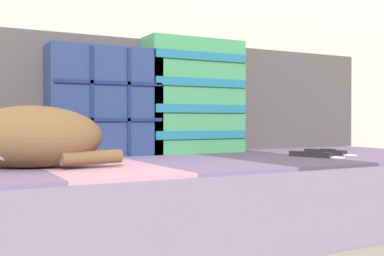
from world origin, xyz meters
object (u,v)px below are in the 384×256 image
object	(u,v)px
throw_pillow_quilted	(105,102)
sleeping_cat	(24,138)
throw_pillow_striped	(194,96)
game_remote_far	(313,155)
game_remote_near	(327,152)
couch	(218,214)

from	to	relation	value
throw_pillow_quilted	sleeping_cat	distance (m)	0.47
throw_pillow_quilted	throw_pillow_striped	world-z (taller)	throw_pillow_striped
throw_pillow_striped	game_remote_far	xyz separation A→B (m)	(0.25, -0.38, -0.21)
throw_pillow_quilted	game_remote_near	distance (m)	0.81
throw_pillow_quilted	game_remote_near	xyz separation A→B (m)	(0.73, -0.32, -0.18)
throw_pillow_quilted	game_remote_far	bearing A→B (deg)	-32.42
game_remote_near	game_remote_far	size ratio (longest dim) A/B	1.04
game_remote_near	game_remote_far	world-z (taller)	same
game_remote_near	game_remote_far	xyz separation A→B (m)	(-0.12, -0.06, -0.00)
sleeping_cat	throw_pillow_quilted	bearing A→B (deg)	45.61
couch	sleeping_cat	world-z (taller)	sleeping_cat
couch	game_remote_far	distance (m)	0.38
sleeping_cat	game_remote_near	xyz separation A→B (m)	(1.04, 0.01, -0.07)
couch	sleeping_cat	bearing A→B (deg)	-171.64
sleeping_cat	game_remote_far	bearing A→B (deg)	-3.65
couch	sleeping_cat	xyz separation A→B (m)	(-0.64, -0.09, 0.27)
couch	throw_pillow_striped	xyz separation A→B (m)	(0.03, 0.23, 0.41)
couch	game_remote_far	size ratio (longest dim) A/B	9.56
throw_pillow_quilted	game_remote_near	bearing A→B (deg)	-23.72
throw_pillow_striped	throw_pillow_quilted	bearing A→B (deg)	179.92
sleeping_cat	game_remote_near	world-z (taller)	sleeping_cat
sleeping_cat	game_remote_near	bearing A→B (deg)	0.28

